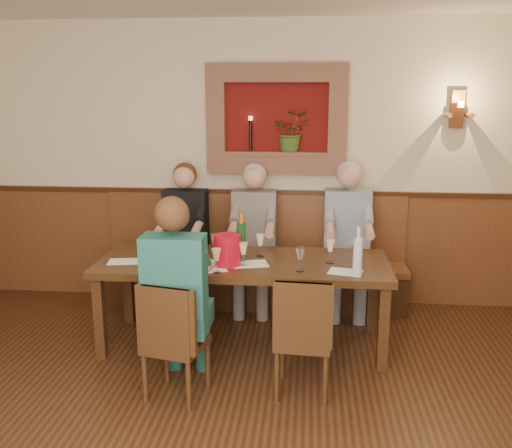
{
  "coord_description": "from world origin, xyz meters",
  "views": [
    {
      "loc": [
        0.53,
        -2.66,
        2.13
      ],
      "look_at": [
        0.1,
        1.9,
        1.05
      ],
      "focal_mm": 40.0,
      "sensor_mm": 36.0,
      "label": 1
    }
  ],
  "objects": [
    {
      "name": "wine_bottle_green_a",
      "position": [
        -0.02,
        1.84,
        0.92
      ],
      "size": [
        0.09,
        0.09,
        0.41
      ],
      "rotation": [
        0.0,
        0.0,
        -0.24
      ],
      "color": "#19471E",
      "rests_on": "dining_table"
    },
    {
      "name": "wainscoting",
      "position": [
        0.0,
        -0.0,
        0.59
      ],
      "size": [
        6.02,
        6.02,
        1.15
      ],
      "color": "brown",
      "rests_on": "ground"
    },
    {
      "name": "person_bench_left",
      "position": [
        -0.68,
        2.69,
        0.6
      ],
      "size": [
        0.43,
        0.52,
        1.44
      ],
      "color": "black",
      "rests_on": "ground"
    },
    {
      "name": "wine_glass_7",
      "position": [
        -0.25,
        1.96,
        0.85
      ],
      "size": [
        0.08,
        0.08,
        0.19
      ],
      "primitive_type": null,
      "color": "white",
      "rests_on": "dining_table"
    },
    {
      "name": "bench",
      "position": [
        0.0,
        2.79,
        0.33
      ],
      "size": [
        3.0,
        0.45,
        1.11
      ],
      "color": "#381E0F",
      "rests_on": "ground"
    },
    {
      "name": "water_bottle",
      "position": [
        0.91,
        1.53,
        0.9
      ],
      "size": [
        0.09,
        0.09,
        0.38
      ],
      "rotation": [
        0.0,
        0.0,
        0.41
      ],
      "color": "silver",
      "rests_on": "dining_table"
    },
    {
      "name": "wine_glass_3",
      "position": [
        -0.17,
        1.51,
        0.85
      ],
      "size": [
        0.08,
        0.08,
        0.19
      ],
      "primitive_type": null,
      "color": "#F4E692",
      "rests_on": "dining_table"
    },
    {
      "name": "dining_table",
      "position": [
        0.0,
        1.85,
        0.68
      ],
      "size": [
        2.4,
        0.9,
        0.75
      ],
      "color": "black",
      "rests_on": "ground"
    },
    {
      "name": "person_bench_mid",
      "position": [
        0.0,
        2.69,
        0.6
      ],
      "size": [
        0.43,
        0.53,
        1.45
      ],
      "color": "#5A5452",
      "rests_on": "ground"
    },
    {
      "name": "wall_niche",
      "position": [
        0.24,
        2.94,
        1.81
      ],
      "size": [
        1.36,
        0.3,
        1.06
      ],
      "color": "#630F0E",
      "rests_on": "ground"
    },
    {
      "name": "chair_near_right",
      "position": [
        0.51,
        1.09,
        0.26
      ],
      "size": [
        0.42,
        0.42,
        0.89
      ],
      "rotation": [
        0.0,
        0.0,
        -0.07
      ],
      "color": "black",
      "rests_on": "ground"
    },
    {
      "name": "wine_glass_4",
      "position": [
        0.02,
        1.7,
        0.85
      ],
      "size": [
        0.08,
        0.08,
        0.19
      ],
      "primitive_type": null,
      "color": "#F4E692",
      "rests_on": "dining_table"
    },
    {
      "name": "tasting_sheet_a",
      "position": [
        -0.98,
        1.72,
        0.75
      ],
      "size": [
        0.28,
        0.22,
        0.0
      ],
      "primitive_type": "cube",
      "rotation": [
        0.0,
        0.0,
        0.17
      ],
      "color": "white",
      "rests_on": "dining_table"
    },
    {
      "name": "room_shell",
      "position": [
        0.0,
        0.0,
        1.89
      ],
      "size": [
        6.04,
        6.04,
        2.82
      ],
      "color": "beige",
      "rests_on": "ground"
    },
    {
      "name": "wine_bottle_green_b",
      "position": [
        -0.6,
        1.94,
        0.9
      ],
      "size": [
        0.09,
        0.09,
        0.38
      ],
      "rotation": [
        0.0,
        0.0,
        0.43
      ],
      "color": "#19471E",
      "rests_on": "dining_table"
    },
    {
      "name": "tasting_sheet_c",
      "position": [
        0.83,
        1.61,
        0.75
      ],
      "size": [
        0.29,
        0.24,
        0.0
      ],
      "primitive_type": "cube",
      "rotation": [
        0.0,
        0.0,
        -0.23
      ],
      "color": "white",
      "rests_on": "dining_table"
    },
    {
      "name": "person_bench_right",
      "position": [
        0.91,
        2.69,
        0.61
      ],
      "size": [
        0.44,
        0.54,
        1.48
      ],
      "color": "navy",
      "rests_on": "ground"
    },
    {
      "name": "wall_sconce",
      "position": [
        1.9,
        2.93,
        1.94
      ],
      "size": [
        0.25,
        0.2,
        0.35
      ],
      "color": "brown",
      "rests_on": "ground"
    },
    {
      "name": "tasting_sheet_d",
      "position": [
        -0.23,
        1.57,
        0.75
      ],
      "size": [
        0.3,
        0.26,
        0.0
      ],
      "primitive_type": "cube",
      "rotation": [
        0.0,
        0.0,
        0.38
      ],
      "color": "white",
      "rests_on": "dining_table"
    },
    {
      "name": "wine_glass_6",
      "position": [
        0.13,
        1.98,
        0.85
      ],
      "size": [
        0.08,
        0.08,
        0.19
      ],
      "primitive_type": null,
      "color": "#F4E692",
      "rests_on": "dining_table"
    },
    {
      "name": "spittoon_bucket",
      "position": [
        -0.11,
        1.71,
        0.87
      ],
      "size": [
        0.25,
        0.25,
        0.25
      ],
      "primitive_type": "cylinder",
      "rotation": [
        0.0,
        0.0,
        -0.13
      ],
      "color": "red",
      "rests_on": "dining_table"
    },
    {
      "name": "wine_glass_0",
      "position": [
        0.47,
        1.61,
        0.85
      ],
      "size": [
        0.08,
        0.08,
        0.19
      ],
      "primitive_type": null,
      "color": "white",
      "rests_on": "dining_table"
    },
    {
      "name": "person_chair_front",
      "position": [
        -0.38,
        1.07,
        0.6
      ],
      "size": [
        0.43,
        0.53,
        1.45
      ],
      "color": "navy",
      "rests_on": "ground"
    },
    {
      "name": "wine_glass_2",
      "position": [
        -0.82,
        1.9,
        0.85
      ],
      "size": [
        0.08,
        0.08,
        0.19
      ],
      "primitive_type": null,
      "color": "white",
      "rests_on": "dining_table"
    },
    {
      "name": "wine_glass_5",
      "position": [
        0.91,
        1.67,
        0.85
      ],
      "size": [
        0.08,
        0.08,
        0.19
      ],
      "primitive_type": null,
      "color": "white",
      "rests_on": "dining_table"
    },
    {
      "name": "chair_near_left",
      "position": [
        -0.38,
        0.95,
        0.25
      ],
      "size": [
        0.46,
        0.46,
        0.87
      ],
      "rotation": [
        0.0,
        0.0,
        -0.22
      ],
      "color": "black",
      "rests_on": "ground"
    },
    {
      "name": "tasting_sheet_b",
      "position": [
        0.06,
        1.75,
        0.75
      ],
      "size": [
        0.33,
        0.27,
        0.0
      ],
      "primitive_type": "cube",
      "rotation": [
        0.0,
        0.0,
        0.24
      ],
      "color": "white",
      "rests_on": "dining_table"
    },
    {
      "name": "wine_glass_1",
      "position": [
        0.71,
        1.85,
        0.85
      ],
      "size": [
        0.08,
        0.08,
        0.19
      ],
      "primitive_type": null,
      "color": "#F4E692",
      "rests_on": "dining_table"
    }
  ]
}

